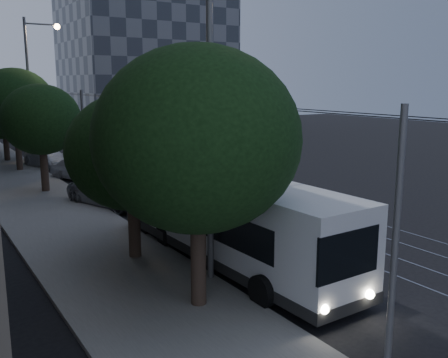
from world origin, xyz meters
TOP-DOWN VIEW (x-y plane):
  - ground at (0.00, 0.00)m, footprint 120.00×120.00m
  - sidewalk at (-7.50, 20.00)m, footprint 5.00×90.00m
  - tram_rails at (2.50, 20.00)m, footprint 4.52×90.00m
  - overhead_wires at (-4.97, 20.00)m, footprint 2.23×90.00m
  - building_distant_right at (18.00, 55.00)m, footprint 22.00×18.00m
  - trolleybus at (-3.77, -1.35)m, footprint 2.93×12.27m
  - pickup_silver at (-4.22, 8.58)m, footprint 4.24×6.01m
  - car_white_a at (-3.75, 16.50)m, footprint 3.35×4.86m
  - car_white_b at (-4.30, 22.75)m, footprint 3.30×5.32m
  - car_white_c at (-4.14, 24.79)m, footprint 1.90×3.99m
  - car_white_d at (-3.25, 35.00)m, footprint 2.46×3.97m
  - tree_0 at (-6.50, -4.34)m, footprint 5.64×5.64m
  - tree_1 at (-6.50, 0.36)m, footprint 4.61×4.61m
  - tree_2 at (-6.61, 13.63)m, footprint 4.48×4.48m
  - tree_3 at (-6.50, 22.00)m, footprint 5.47×5.47m
  - tree_4 at (-6.50, 27.22)m, footprint 5.20×5.20m
  - streetlamp_near at (-4.79, -2.83)m, footprint 2.41×0.44m
  - streetlamp_far at (-4.77, 23.35)m, footprint 2.63×0.44m

SIDE VIEW (x-z plane):
  - ground at x=0.00m, z-range 0.00..0.00m
  - tram_rails at x=2.50m, z-range 0.00..0.02m
  - sidewalk at x=-7.50m, z-range 0.00..0.15m
  - car_white_d at x=-3.25m, z-range 0.00..1.26m
  - car_white_c at x=-4.14m, z-range 0.00..1.26m
  - car_white_b at x=-4.30m, z-range 0.00..1.44m
  - pickup_silver at x=-4.22m, z-range 0.00..1.52m
  - car_white_a at x=-3.75m, z-range 0.00..1.54m
  - trolleybus at x=-3.77m, z-range -1.13..4.49m
  - overhead_wires at x=-4.97m, z-range 0.47..6.47m
  - tree_1 at x=-6.50m, z-range 0.95..7.01m
  - tree_4 at x=-6.50m, z-range 0.93..7.49m
  - tree_2 at x=-6.61m, z-range 1.12..7.43m
  - tree_0 at x=-6.50m, z-range 1.16..8.58m
  - tree_3 at x=-6.50m, z-range 1.22..8.61m
  - streetlamp_near at x=-4.79m, z-range 1.02..10.99m
  - streetlamp_far at x=-4.77m, z-range 1.07..12.07m
  - building_distant_right at x=18.00m, z-range 0.00..24.00m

